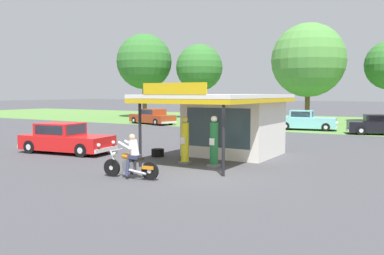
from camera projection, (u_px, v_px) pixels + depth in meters
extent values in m
plane|color=#424247|center=(210.00, 175.00, 15.02)|extent=(300.00, 300.00, 0.00)
cube|color=#56843D|center=(353.00, 124.00, 40.69)|extent=(120.00, 24.00, 0.01)
cube|color=silver|center=(234.00, 126.00, 19.99)|extent=(3.99, 3.57, 2.79)
cube|color=#384C56|center=(218.00, 128.00, 18.47)|extent=(3.19, 0.05, 1.79)
cube|color=silver|center=(219.00, 96.00, 18.44)|extent=(4.69, 7.42, 0.16)
cube|color=gold|center=(219.00, 100.00, 18.45)|extent=(4.69, 7.42, 0.18)
cube|color=gold|center=(174.00, 89.00, 15.26)|extent=(2.79, 0.08, 0.44)
cylinder|color=black|center=(223.00, 138.00, 14.76)|extent=(0.12, 0.12, 2.79)
cylinder|color=black|center=(140.00, 133.00, 16.69)|extent=(0.12, 0.12, 2.79)
cube|color=slate|center=(185.00, 162.00, 17.52)|extent=(0.44, 0.44, 0.10)
cylinder|color=yellow|center=(185.00, 142.00, 17.44)|extent=(0.34, 0.34, 1.65)
cube|color=white|center=(183.00, 141.00, 17.28)|extent=(0.22, 0.02, 0.28)
sphere|color=#EACC4C|center=(185.00, 119.00, 17.36)|extent=(0.26, 0.26, 0.26)
cube|color=slate|center=(214.00, 165.00, 16.80)|extent=(0.44, 0.44, 0.10)
cylinder|color=#1E6B33|center=(214.00, 143.00, 16.73)|extent=(0.34, 0.34, 1.72)
cube|color=white|center=(212.00, 142.00, 16.57)|extent=(0.22, 0.02, 0.28)
sphere|color=white|center=(214.00, 119.00, 16.64)|extent=(0.26, 0.26, 0.26)
cylinder|color=black|center=(112.00, 168.00, 14.80)|extent=(0.65, 0.18, 0.64)
cylinder|color=silver|center=(112.00, 168.00, 14.80)|extent=(0.17, 0.14, 0.16)
cylinder|color=black|center=(150.00, 171.00, 14.18)|extent=(0.65, 0.18, 0.64)
cylinder|color=silver|center=(150.00, 171.00, 14.18)|extent=(0.17, 0.14, 0.16)
ellipsoid|color=orange|center=(128.00, 156.00, 14.49)|extent=(0.59, 0.31, 0.24)
cube|color=#59595E|center=(129.00, 166.00, 14.50)|extent=(0.47, 0.29, 0.36)
cube|color=black|center=(136.00, 159.00, 14.36)|extent=(0.51, 0.32, 0.10)
cylinder|color=silver|center=(114.00, 160.00, 14.74)|extent=(0.37, 0.12, 0.71)
cylinder|color=silver|center=(117.00, 150.00, 14.66)|extent=(0.12, 0.70, 0.04)
sphere|color=silver|center=(114.00, 154.00, 14.71)|extent=(0.16, 0.16, 0.16)
cube|color=orange|center=(149.00, 167.00, 14.19)|extent=(0.46, 0.23, 0.12)
cylinder|color=silver|center=(137.00, 172.00, 14.23)|extent=(0.71, 0.17, 0.18)
cube|color=#2D3351|center=(135.00, 157.00, 14.38)|extent=(0.44, 0.39, 0.14)
cylinder|color=#2D3351|center=(128.00, 168.00, 14.35)|extent=(0.15, 0.25, 0.56)
cylinder|color=#2D3351|center=(132.00, 167.00, 14.64)|extent=(0.15, 0.25, 0.56)
cylinder|color=white|center=(134.00, 148.00, 14.37)|extent=(0.45, 0.37, 0.60)
sphere|color=tan|center=(132.00, 137.00, 14.36)|extent=(0.22, 0.22, 0.22)
cylinder|color=white|center=(125.00, 146.00, 14.28)|extent=(0.54, 0.16, 0.31)
cylinder|color=white|center=(131.00, 144.00, 14.64)|extent=(0.54, 0.16, 0.31)
cube|color=red|center=(67.00, 142.00, 20.65)|extent=(4.86, 2.50, 0.72)
cube|color=red|center=(60.00, 129.00, 20.75)|extent=(2.22, 1.92, 0.61)
cube|color=#283847|center=(76.00, 130.00, 20.36)|extent=(0.24, 1.47, 0.49)
cube|color=#283847|center=(71.00, 128.00, 21.50)|extent=(1.70, 0.26, 0.46)
cube|color=#283847|center=(49.00, 130.00, 20.00)|extent=(1.70, 0.26, 0.46)
cube|color=silver|center=(106.00, 149.00, 19.75)|extent=(0.36, 1.80, 0.18)
cube|color=silver|center=(31.00, 145.00, 21.59)|extent=(0.36, 1.80, 0.18)
sphere|color=white|center=(113.00, 142.00, 20.28)|extent=(0.18, 0.18, 0.18)
sphere|color=white|center=(99.00, 145.00, 19.16)|extent=(0.18, 0.18, 0.18)
cylinder|color=black|center=(104.00, 146.00, 20.86)|extent=(0.68, 0.29, 0.66)
cylinder|color=silver|center=(104.00, 146.00, 20.86)|extent=(0.32, 0.26, 0.30)
cylinder|color=black|center=(81.00, 150.00, 19.23)|extent=(0.68, 0.29, 0.66)
cylinder|color=silver|center=(81.00, 150.00, 19.23)|extent=(0.32, 0.26, 0.30)
cylinder|color=black|center=(55.00, 143.00, 22.10)|extent=(0.68, 0.29, 0.66)
cylinder|color=silver|center=(55.00, 143.00, 22.10)|extent=(0.32, 0.26, 0.30)
cylinder|color=black|center=(30.00, 147.00, 20.47)|extent=(0.68, 0.29, 0.66)
cylinder|color=silver|center=(30.00, 147.00, 20.47)|extent=(0.32, 0.26, 0.30)
cube|color=black|center=(381.00, 118.00, 29.81)|extent=(2.53, 2.10, 0.52)
cube|color=#283847|center=(379.00, 118.00, 30.54)|extent=(1.79, 0.56, 0.40)
cube|color=#283847|center=(383.00, 119.00, 29.07)|extent=(1.79, 0.56, 0.40)
cube|color=silver|center=(347.00, 130.00, 30.44)|extent=(0.59, 1.63, 0.18)
cylinder|color=black|center=(358.00, 129.00, 31.02)|extent=(0.69, 0.38, 0.66)
cylinder|color=silver|center=(358.00, 129.00, 31.02)|extent=(0.35, 0.30, 0.30)
cylinder|color=black|center=(361.00, 131.00, 29.44)|extent=(0.69, 0.38, 0.66)
cylinder|color=silver|center=(361.00, 131.00, 29.44)|extent=(0.35, 0.30, 0.30)
cube|color=#B7B7BC|center=(216.00, 118.00, 40.69)|extent=(5.42, 2.73, 0.73)
cube|color=#B7B7BC|center=(219.00, 112.00, 40.53)|extent=(2.24, 1.91, 0.55)
cube|color=#283847|center=(210.00, 112.00, 40.86)|extent=(0.30, 1.37, 0.44)
cube|color=#283847|center=(217.00, 112.00, 39.81)|extent=(1.66, 0.35, 0.42)
cube|color=#283847|center=(221.00, 111.00, 41.25)|extent=(1.66, 0.35, 0.42)
cube|color=silver|center=(191.00, 120.00, 41.60)|extent=(0.44, 1.69, 0.18)
cube|color=silver|center=(242.00, 121.00, 39.82)|extent=(0.44, 1.69, 0.18)
sphere|color=white|center=(189.00, 118.00, 41.05)|extent=(0.18, 0.18, 0.18)
sphere|color=white|center=(193.00, 117.00, 42.12)|extent=(0.18, 0.18, 0.18)
cylinder|color=black|center=(197.00, 120.00, 40.53)|extent=(0.69, 0.32, 0.66)
cylinder|color=silver|center=(197.00, 120.00, 40.53)|extent=(0.33, 0.27, 0.30)
cylinder|color=black|center=(202.00, 119.00, 42.09)|extent=(0.69, 0.32, 0.66)
cylinder|color=silver|center=(202.00, 119.00, 42.09)|extent=(0.33, 0.27, 0.30)
cylinder|color=black|center=(231.00, 121.00, 39.33)|extent=(0.69, 0.32, 0.66)
cylinder|color=silver|center=(231.00, 121.00, 39.33)|extent=(0.33, 0.27, 0.30)
cylinder|color=black|center=(235.00, 120.00, 40.89)|extent=(0.69, 0.32, 0.66)
cylinder|color=silver|center=(235.00, 120.00, 40.89)|extent=(0.33, 0.27, 0.30)
cube|color=#7AC6D1|center=(307.00, 123.00, 33.66)|extent=(4.84, 2.53, 0.84)
cube|color=#7AC6D1|center=(302.00, 114.00, 33.76)|extent=(2.00, 1.86, 0.59)
cube|color=#283847|center=(312.00, 114.00, 33.44)|extent=(0.26, 1.41, 0.47)
cube|color=#283847|center=(303.00, 113.00, 34.49)|extent=(1.49, 0.27, 0.44)
cube|color=#283847|center=(300.00, 114.00, 33.03)|extent=(1.49, 0.27, 0.44)
cube|color=silver|center=(337.00, 127.00, 32.82)|extent=(0.39, 1.73, 0.18)
cube|color=silver|center=(278.00, 125.00, 34.55)|extent=(0.39, 1.73, 0.18)
sphere|color=white|center=(337.00, 122.00, 33.33)|extent=(0.18, 0.18, 0.18)
sphere|color=white|center=(336.00, 123.00, 32.25)|extent=(0.18, 0.18, 0.18)
cylinder|color=black|center=(327.00, 126.00, 33.89)|extent=(0.68, 0.30, 0.66)
cylinder|color=silver|center=(327.00, 126.00, 33.89)|extent=(0.33, 0.26, 0.30)
cylinder|color=black|center=(326.00, 127.00, 32.32)|extent=(0.68, 0.30, 0.66)
cylinder|color=silver|center=(326.00, 127.00, 32.32)|extent=(0.33, 0.26, 0.30)
cylinder|color=black|center=(289.00, 125.00, 35.05)|extent=(0.68, 0.30, 0.66)
cylinder|color=silver|center=(289.00, 125.00, 35.05)|extent=(0.33, 0.26, 0.30)
cylinder|color=black|center=(286.00, 126.00, 33.48)|extent=(0.68, 0.30, 0.66)
cylinder|color=silver|center=(286.00, 126.00, 33.48)|extent=(0.33, 0.26, 0.30)
cube|color=#993819|center=(152.00, 118.00, 40.06)|extent=(5.49, 3.28, 0.75)
cube|color=#993819|center=(153.00, 112.00, 39.84)|extent=(2.40, 2.16, 0.56)
cube|color=#283847|center=(147.00, 111.00, 40.57)|extent=(0.46, 1.42, 0.45)
cube|color=#283847|center=(147.00, 112.00, 39.30)|extent=(1.64, 0.52, 0.43)
cube|color=#283847|center=(160.00, 112.00, 40.39)|extent=(1.64, 0.52, 0.43)
cube|color=silver|center=(137.00, 120.00, 42.00)|extent=(0.63, 1.75, 0.18)
cube|color=silver|center=(169.00, 122.00, 38.16)|extent=(0.63, 1.75, 0.18)
sphere|color=white|center=(132.00, 117.00, 41.58)|extent=(0.18, 0.18, 0.18)
sphere|color=white|center=(141.00, 117.00, 42.39)|extent=(0.18, 0.18, 0.18)
cylinder|color=black|center=(134.00, 120.00, 40.78)|extent=(0.69, 0.38, 0.66)
cylinder|color=silver|center=(134.00, 120.00, 40.78)|extent=(0.35, 0.30, 0.30)
cylinder|color=black|center=(149.00, 119.00, 41.97)|extent=(0.69, 0.38, 0.66)
cylinder|color=silver|center=(149.00, 119.00, 41.97)|extent=(0.35, 0.30, 0.30)
cylinder|color=black|center=(156.00, 122.00, 38.20)|extent=(0.69, 0.38, 0.66)
cylinder|color=silver|center=(156.00, 122.00, 38.20)|extent=(0.35, 0.30, 0.30)
cylinder|color=black|center=(170.00, 121.00, 39.38)|extent=(0.69, 0.38, 0.66)
cylinder|color=silver|center=(170.00, 121.00, 39.38)|extent=(0.35, 0.30, 0.30)
cylinder|color=#2D3351|center=(218.00, 125.00, 33.99)|extent=(0.26, 0.26, 0.81)
cylinder|color=white|center=(218.00, 116.00, 33.94)|extent=(0.34, 0.34, 0.57)
sphere|color=brown|center=(218.00, 112.00, 33.90)|extent=(0.22, 0.22, 0.22)
cylinder|color=black|center=(222.00, 132.00, 27.40)|extent=(0.26, 0.26, 0.86)
cylinder|color=#4C8C4C|center=(222.00, 121.00, 27.34)|extent=(0.34, 0.34, 0.61)
sphere|color=beige|center=(222.00, 114.00, 27.30)|extent=(0.23, 0.23, 0.23)
cylinder|color=black|center=(192.00, 126.00, 31.73)|extent=(0.26, 0.26, 0.88)
cylinder|color=#B21E23|center=(192.00, 117.00, 31.67)|extent=(0.34, 0.34, 0.63)
sphere|color=tan|center=(192.00, 111.00, 31.64)|extent=(0.24, 0.24, 0.24)
cylinder|color=brown|center=(199.00, 102.00, 49.59)|extent=(0.60, 0.60, 3.98)
sphere|color=#33702D|center=(199.00, 68.00, 49.25)|extent=(5.60, 5.60, 5.60)
cylinder|color=brown|center=(145.00, 100.00, 51.48)|extent=(0.55, 0.55, 4.37)
sphere|color=#33702D|center=(144.00, 62.00, 51.09)|extent=(6.86, 6.86, 6.86)
sphere|color=#33702D|center=(146.00, 68.00, 52.16)|extent=(4.37, 4.37, 4.37)
cylinder|color=brown|center=(307.00, 106.00, 41.17)|extent=(0.49, 0.49, 3.55)
sphere|color=#4C893D|center=(308.00, 60.00, 40.79)|extent=(7.34, 7.34, 7.34)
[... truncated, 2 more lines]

